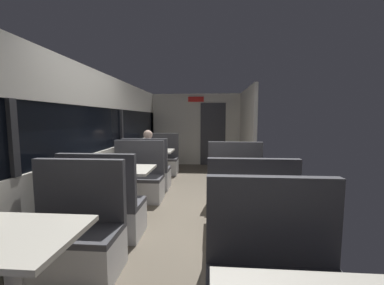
# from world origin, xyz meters

# --- Properties ---
(ground_plane) EXTENTS (3.30, 9.20, 0.02)m
(ground_plane) POSITION_xyz_m (0.00, 0.00, -0.01)
(ground_plane) COLOR #665B4C
(carriage_window_panel_left) EXTENTS (0.09, 8.48, 2.30)m
(carriage_window_panel_left) POSITION_xyz_m (-1.45, 0.00, 1.11)
(carriage_window_panel_left) COLOR beige
(carriage_window_panel_left) RESTS_ON ground_plane
(carriage_end_bulkhead) EXTENTS (2.90, 0.11, 2.30)m
(carriage_end_bulkhead) POSITION_xyz_m (0.06, 4.19, 1.14)
(carriage_end_bulkhead) COLOR beige
(carriage_end_bulkhead) RESTS_ON ground_plane
(carriage_aisle_panel_right) EXTENTS (0.08, 2.40, 2.30)m
(carriage_aisle_panel_right) POSITION_xyz_m (1.45, 3.00, 1.15)
(carriage_aisle_panel_right) COLOR beige
(carriage_aisle_panel_right) RESTS_ON ground_plane
(dining_table_near_window) EXTENTS (0.90, 0.70, 0.74)m
(dining_table_near_window) POSITION_xyz_m (-0.89, -2.09, 0.64)
(dining_table_near_window) COLOR #9E9EA3
(dining_table_near_window) RESTS_ON ground_plane
(bench_near_window_facing_entry) EXTENTS (0.95, 0.50, 1.10)m
(bench_near_window_facing_entry) POSITION_xyz_m (-0.89, -1.39, 0.33)
(bench_near_window_facing_entry) COLOR silver
(bench_near_window_facing_entry) RESTS_ON ground_plane
(dining_table_mid_window) EXTENTS (0.90, 0.70, 0.74)m
(dining_table_mid_window) POSITION_xyz_m (-0.89, 0.01, 0.64)
(dining_table_mid_window) COLOR #9E9EA3
(dining_table_mid_window) RESTS_ON ground_plane
(bench_mid_window_facing_end) EXTENTS (0.95, 0.50, 1.10)m
(bench_mid_window_facing_end) POSITION_xyz_m (-0.89, -0.69, 0.33)
(bench_mid_window_facing_end) COLOR silver
(bench_mid_window_facing_end) RESTS_ON ground_plane
(bench_mid_window_facing_entry) EXTENTS (0.95, 0.50, 1.10)m
(bench_mid_window_facing_entry) POSITION_xyz_m (-0.89, 0.71, 0.33)
(bench_mid_window_facing_entry) COLOR silver
(bench_mid_window_facing_entry) RESTS_ON ground_plane
(dining_table_far_window) EXTENTS (0.90, 0.70, 0.74)m
(dining_table_far_window) POSITION_xyz_m (-0.89, 2.12, 0.64)
(dining_table_far_window) COLOR #9E9EA3
(dining_table_far_window) RESTS_ON ground_plane
(bench_far_window_facing_end) EXTENTS (0.95, 0.50, 1.10)m
(bench_far_window_facing_end) POSITION_xyz_m (-0.89, 1.42, 0.33)
(bench_far_window_facing_end) COLOR silver
(bench_far_window_facing_end) RESTS_ON ground_plane
(bench_far_window_facing_entry) EXTENTS (0.95, 0.50, 1.10)m
(bench_far_window_facing_entry) POSITION_xyz_m (-0.89, 2.82, 0.33)
(bench_far_window_facing_entry) COLOR silver
(bench_far_window_facing_entry) RESTS_ON ground_plane
(dining_table_rear_aisle) EXTENTS (0.90, 0.70, 0.74)m
(dining_table_rear_aisle) POSITION_xyz_m (0.89, -0.19, 0.64)
(dining_table_rear_aisle) COLOR #9E9EA3
(dining_table_rear_aisle) RESTS_ON ground_plane
(bench_rear_aisle_facing_end) EXTENTS (0.95, 0.50, 1.10)m
(bench_rear_aisle_facing_end) POSITION_xyz_m (0.89, -0.89, 0.33)
(bench_rear_aisle_facing_end) COLOR silver
(bench_rear_aisle_facing_end) RESTS_ON ground_plane
(bench_rear_aisle_facing_entry) EXTENTS (0.95, 0.50, 1.10)m
(bench_rear_aisle_facing_entry) POSITION_xyz_m (0.89, 0.51, 0.33)
(bench_rear_aisle_facing_entry) COLOR silver
(bench_rear_aisle_facing_entry) RESTS_ON ground_plane
(seated_passenger) EXTENTS (0.47, 0.55, 1.26)m
(seated_passenger) POSITION_xyz_m (-0.89, 1.49, 0.54)
(seated_passenger) COLOR #26262D
(seated_passenger) RESTS_ON ground_plane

